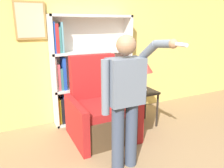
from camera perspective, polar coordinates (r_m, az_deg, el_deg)
wall_back at (r=3.98m, az=-7.21°, el=10.79°), size 8.00×0.11×2.80m
bookcase at (r=3.88m, az=-7.11°, el=3.14°), size 1.45×0.28×1.87m
armchair at (r=3.46m, az=-3.11°, el=-7.42°), size 0.93×0.91×1.25m
person_standing at (r=2.50m, az=3.59°, el=-3.30°), size 0.56×0.78×1.62m
side_table at (r=3.79m, az=8.10°, el=-3.50°), size 0.41×0.41×0.62m
table_lamp at (r=3.64m, az=8.43°, el=4.64°), size 0.29×0.29×0.55m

